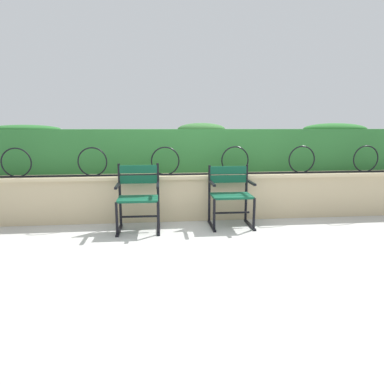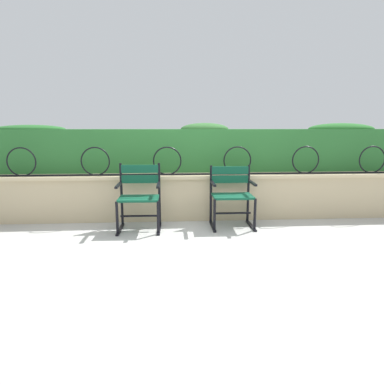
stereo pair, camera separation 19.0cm
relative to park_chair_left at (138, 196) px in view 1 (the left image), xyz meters
name	(u,v)px [view 1 (the left image)]	position (x,y,z in m)	size (l,w,h in m)	color
ground_plane	(193,236)	(0.70, -0.38, -0.47)	(60.00, 60.00, 0.00)	#ADADA8
stone_wall	(187,196)	(0.70, 0.51, -0.12)	(8.47, 0.41, 0.68)	#C6B289
iron_arch_fence	(169,163)	(0.43, 0.43, 0.39)	(7.91, 0.02, 0.42)	black
hedge_row	(186,149)	(0.73, 0.91, 0.57)	(8.30, 0.45, 0.76)	#2D7033
park_chair_left	(138,196)	(0.00, 0.00, 0.00)	(0.58, 0.53, 0.89)	#0F4C33
park_chair_right	(230,193)	(1.28, 0.07, -0.01)	(0.59, 0.52, 0.84)	#0F4C33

